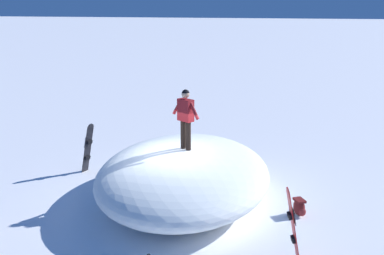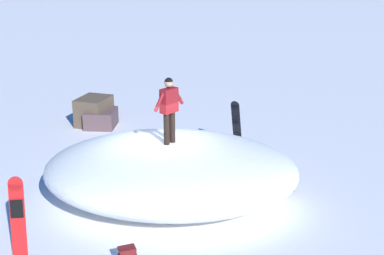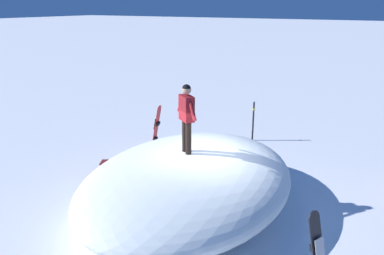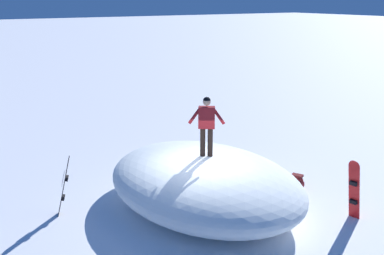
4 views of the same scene
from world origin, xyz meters
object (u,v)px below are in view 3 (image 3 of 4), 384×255
Objects in this scene: snowboarder_standing at (187,113)px; trail_marker_pole at (253,120)px; snowboard_secondary_upright at (156,128)px; backpack_far at (105,168)px.

snowboarder_standing is 1.11× the size of trail_marker_pole.
backpack_far is (0.27, 2.25, -0.64)m from snowboard_secondary_upright.
snowboard_secondary_upright is at bearing -44.11° from snowboarder_standing.
snowboarder_standing is 0.97× the size of snowboard_secondary_upright.
snowboard_secondary_upright is 1.14× the size of trail_marker_pole.
snowboard_secondary_upright is 3.63m from trail_marker_pole.
snowboard_secondary_upright is 2.74× the size of backpack_far.
snowboard_secondary_upright reaches higher than trail_marker_pole.
trail_marker_pole is (0.43, -5.46, -1.67)m from snowboarder_standing.
snowboarder_standing is 2.67× the size of backpack_far.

